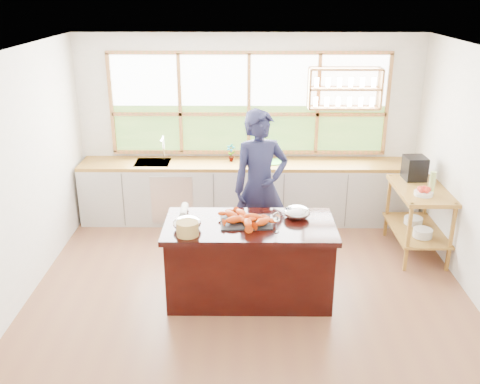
{
  "coord_description": "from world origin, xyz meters",
  "views": [
    {
      "loc": [
        -0.05,
        -5.46,
        3.31
      ],
      "look_at": [
        -0.11,
        0.15,
        1.13
      ],
      "focal_mm": 40.0,
      "sensor_mm": 36.0,
      "label": 1
    }
  ],
  "objects_px": {
    "island": "(249,260)",
    "cook": "(260,187)",
    "wicker_basket": "(188,229)",
    "espresso_machine": "(415,168)"
  },
  "relations": [
    {
      "from": "island",
      "to": "cook",
      "type": "xyz_separation_m",
      "value": [
        0.14,
        0.94,
        0.52
      ]
    },
    {
      "from": "cook",
      "to": "espresso_machine",
      "type": "height_order",
      "value": "cook"
    },
    {
      "from": "cook",
      "to": "wicker_basket",
      "type": "bearing_deg",
      "value": -139.82
    },
    {
      "from": "island",
      "to": "wicker_basket",
      "type": "xyz_separation_m",
      "value": [
        -0.64,
        -0.29,
        0.52
      ]
    },
    {
      "from": "espresso_machine",
      "to": "wicker_basket",
      "type": "xyz_separation_m",
      "value": [
        -2.83,
        -1.74,
        -0.08
      ]
    },
    {
      "from": "espresso_machine",
      "to": "wicker_basket",
      "type": "relative_size",
      "value": 1.34
    },
    {
      "from": "cook",
      "to": "wicker_basket",
      "type": "height_order",
      "value": "cook"
    },
    {
      "from": "espresso_machine",
      "to": "wicker_basket",
      "type": "distance_m",
      "value": 3.32
    },
    {
      "from": "island",
      "to": "cook",
      "type": "distance_m",
      "value": 1.08
    },
    {
      "from": "island",
      "to": "cook",
      "type": "bearing_deg",
      "value": 81.77
    }
  ]
}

